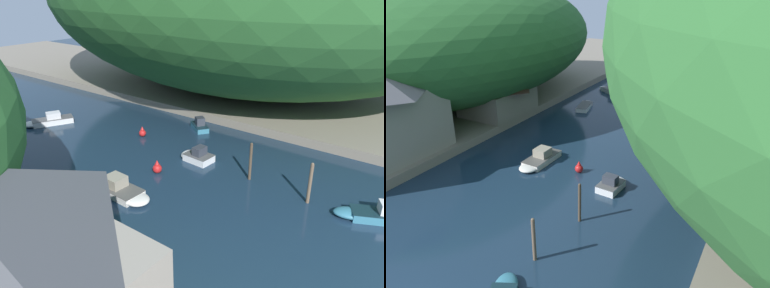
# 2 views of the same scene
# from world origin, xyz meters

# --- Properties ---
(water_surface) EXTENTS (130.00, 130.00, 0.00)m
(water_surface) POSITION_xyz_m (0.00, 30.00, 0.00)
(water_surface) COLOR #192D42
(water_surface) RESTS_ON ground
(right_bank) EXTENTS (22.00, 120.00, 0.94)m
(right_bank) POSITION_xyz_m (23.76, 30.00, 0.47)
(right_bank) COLOR gray
(right_bank) RESTS_ON ground
(boat_yellow_tender) EXTENTS (3.04, 3.52, 1.44)m
(boat_yellow_tender) POSITION_xyz_m (10.45, 23.66, 0.43)
(boat_yellow_tender) COLOR teal
(boat_yellow_tender) RESTS_ON water_surface
(boat_near_quay) EXTENTS (2.08, 5.34, 1.39)m
(boat_near_quay) POSITION_xyz_m (-4.27, 19.99, 0.42)
(boat_near_quay) COLOR silver
(boat_near_quay) RESTS_ON water_surface
(boat_mid_channel) EXTENTS (1.90, 3.14, 1.42)m
(boat_mid_channel) POSITION_xyz_m (3.95, 19.13, 0.44)
(boat_mid_channel) COLOR white
(boat_mid_channel) RESTS_ON water_surface
(boat_open_rowboat) EXTENTS (3.94, 5.98, 1.37)m
(boat_open_rowboat) POSITION_xyz_m (4.06, 3.83, 0.43)
(boat_open_rowboat) COLOR teal
(boat_open_rowboat) RESTS_ON water_surface
(boat_moored_right) EXTENTS (5.57, 3.83, 1.31)m
(boat_moored_right) POSITION_xyz_m (1.18, 37.95, 0.42)
(boat_moored_right) COLOR white
(boat_moored_right) RESTS_ON water_surface
(mooring_post_second) EXTENTS (0.25, 0.25, 3.23)m
(mooring_post_second) POSITION_xyz_m (3.23, 8.47, 1.62)
(mooring_post_second) COLOR brown
(mooring_post_second) RESTS_ON water_surface
(mooring_post_middle) EXTENTS (0.23, 0.23, 3.23)m
(mooring_post_middle) POSITION_xyz_m (3.76, 13.58, 1.62)
(mooring_post_middle) COLOR #4C3D2D
(mooring_post_middle) RESTS_ON water_surface
(channel_buoy_near) EXTENTS (0.78, 0.78, 1.17)m
(channel_buoy_near) POSITION_xyz_m (0.04, 20.30, 0.46)
(channel_buoy_near) COLOR red
(channel_buoy_near) RESTS_ON water_surface
(channel_buoy_far) EXTENTS (0.73, 0.73, 1.10)m
(channel_buoy_far) POSITION_xyz_m (5.11, 26.98, 0.43)
(channel_buoy_far) COLOR red
(channel_buoy_far) RESTS_ON water_surface
(person_on_quay) EXTENTS (0.30, 0.42, 1.69)m
(person_on_quay) POSITION_xyz_m (-14.31, 14.51, 1.92)
(person_on_quay) COLOR #282D3D
(person_on_quay) RESTS_ON left_bank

